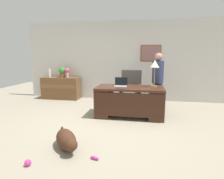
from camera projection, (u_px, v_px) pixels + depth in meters
ground_plane at (110, 124)px, 4.27m from camera, size 12.00×12.00×0.00m
back_wall at (124, 61)px, 6.55m from camera, size 7.00×0.16×2.70m
desk at (130, 101)px, 4.78m from camera, size 1.68×0.85×0.76m
credenza at (61, 88)px, 6.77m from camera, size 1.33×0.50×0.77m
armchair at (131, 91)px, 5.65m from camera, size 0.60×0.59×1.11m
person_standing at (158, 81)px, 5.33m from camera, size 0.32×0.32×1.61m
dog_lying at (67, 140)px, 3.14m from camera, size 0.63×0.70×0.30m
laptop at (121, 84)px, 4.83m from camera, size 0.32×0.22×0.22m
desk_lamp at (155, 66)px, 4.70m from camera, size 0.22×0.22×0.66m
vase_with_flowers at (67, 72)px, 6.62m from camera, size 0.17×0.17×0.34m
vase_empty at (50, 73)px, 6.75m from camera, size 0.10×0.10×0.30m
potted_plant at (62, 72)px, 6.65m from camera, size 0.24×0.24×0.36m
dog_toy_ball at (28, 163)px, 2.66m from camera, size 0.09×0.09×0.09m
dog_toy_bone at (95, 158)px, 2.83m from camera, size 0.15×0.09×0.05m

